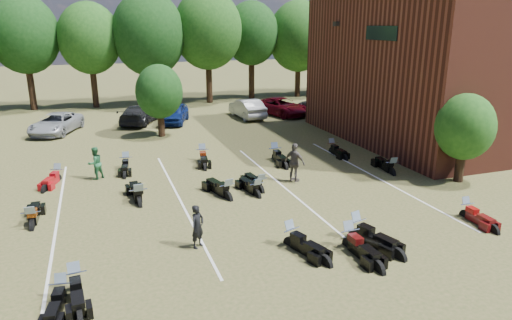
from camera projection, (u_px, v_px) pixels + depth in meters
name	position (u px, v px, depth m)	size (l,w,h in m)	color
ground	(268.00, 217.00, 18.40)	(160.00, 160.00, 0.00)	brown
car_2	(56.00, 123.00, 32.43)	(2.34, 5.07, 1.41)	#94969C
car_3	(139.00, 114.00, 35.56)	(2.04, 5.01, 1.46)	black
car_4	(174.00, 113.00, 35.78)	(1.83, 4.55, 1.55)	navy
car_5	(247.00, 108.00, 37.84)	(1.66, 4.75, 1.56)	#A5A6A1
car_6	(281.00, 107.00, 38.87)	(2.44, 5.29, 1.47)	#510411
car_7	(321.00, 106.00, 38.97)	(2.19, 5.39, 1.56)	#343438
person_black	(198.00, 226.00, 15.74)	(0.57, 0.37, 1.56)	black
person_green	(95.00, 163.00, 22.74)	(0.80, 0.62, 1.65)	#27693E
person_grey	(295.00, 163.00, 22.34)	(1.14, 0.48, 1.95)	#4F4844
motorcycle_1	(63.00, 301.00, 12.85)	(0.64, 2.01, 1.12)	black
motorcycle_2	(77.00, 291.00, 13.30)	(0.70, 2.21, 1.23)	black
motorcycle_3	(291.00, 246.00, 16.04)	(0.74, 2.31, 1.29)	black
motorcycle_4	(357.00, 238.00, 16.58)	(0.80, 2.51, 1.40)	black
motorcycle_5	(349.00, 247.00, 15.91)	(0.76, 2.38, 1.33)	black
motorcycle_6	(465.00, 217.00, 18.44)	(0.66, 2.08, 1.16)	#520B0C
motorcycle_8	(33.00, 228.00, 17.44)	(0.73, 2.30, 1.28)	black
motorcycle_9	(139.00, 205.00, 19.65)	(0.80, 2.51, 1.40)	black
motorcycle_10	(257.00, 197.00, 20.62)	(0.71, 2.21, 1.23)	black
motorcycle_11	(228.00, 199.00, 20.31)	(0.78, 2.46, 1.37)	black
motorcycle_12	(260.00, 191.00, 21.24)	(0.71, 2.22, 1.24)	black
motorcycle_13	(391.00, 174.00, 23.71)	(0.75, 2.35, 1.31)	black
motorcycle_15	(58.00, 181.00, 22.72)	(0.68, 2.15, 1.20)	#A00B12
motorcycle_16	(127.00, 168.00, 24.67)	(0.71, 2.22, 1.24)	black
motorcycle_17	(203.00, 160.00, 26.07)	(0.76, 2.39, 1.33)	black
motorcycle_19	(275.00, 159.00, 26.28)	(0.78, 2.44, 1.36)	black
motorcycle_20	(332.00, 153.00, 27.63)	(0.70, 2.18, 1.22)	black
tree_line	(148.00, 37.00, 42.49)	(56.00, 6.00, 9.79)	black
young_tree_near_building	(465.00, 127.00, 21.86)	(2.80, 2.80, 4.16)	black
young_tree_midfield	(159.00, 92.00, 30.89)	(3.20, 3.20, 4.70)	black
parking_lines	(180.00, 200.00, 20.16)	(20.10, 14.00, 0.01)	silver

